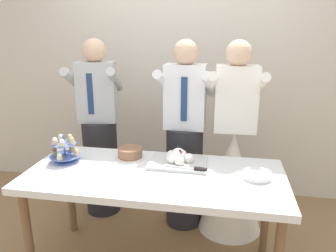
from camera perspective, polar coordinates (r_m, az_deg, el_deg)
rear_wall at (r=3.48m, az=2.56°, el=11.84°), size 5.20×0.10×2.90m
dessert_table at (r=2.35m, az=-2.35°, el=-9.73°), size 1.80×0.80×0.78m
cupcake_stand at (r=2.59m, az=-17.46°, el=-4.03°), size 0.23×0.23×0.21m
main_cake_tray at (r=2.44m, az=1.77°, el=-5.81°), size 0.44×0.31×0.13m
plate_stack at (r=2.31m, az=15.16°, el=-8.21°), size 0.19×0.19×0.04m
round_cake at (r=2.57m, az=-6.58°, el=-4.73°), size 0.24×0.24×0.08m
person_groom at (r=2.88m, az=2.89°, el=-3.58°), size 0.47×0.50×1.66m
person_bride at (r=2.92m, az=11.03°, el=-7.12°), size 0.56×0.56×1.66m
person_guest at (r=3.15m, az=-11.76°, el=-2.14°), size 0.53×0.56×1.66m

